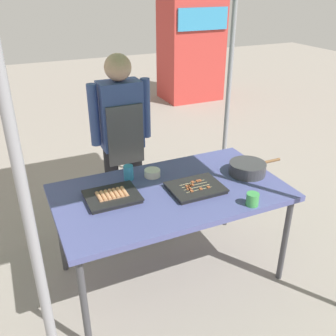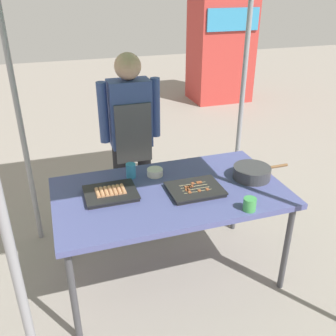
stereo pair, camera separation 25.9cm
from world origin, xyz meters
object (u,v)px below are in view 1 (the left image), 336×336
at_px(condiment_bowl, 152,173).
at_px(vendor_woman, 122,132).
at_px(stall_table, 171,197).
at_px(tray_grilled_sausages, 112,196).
at_px(cooking_wok, 248,168).
at_px(neighbor_stall_left, 191,49).
at_px(drink_cup_near_edge, 252,199).
at_px(drink_cup_by_wok, 129,173).
at_px(tray_meat_skewers, 196,188).

bearing_deg(condiment_bowl, vendor_woman, 95.83).
height_order(stall_table, tray_grilled_sausages, tray_grilled_sausages).
distance_m(cooking_wok, neighbor_stall_left, 4.62).
bearing_deg(drink_cup_near_edge, drink_cup_by_wok, 132.60).
bearing_deg(tray_meat_skewers, stall_table, 156.26).
relative_size(cooking_wok, neighbor_stall_left, 0.24).
relative_size(tray_grilled_sausages, drink_cup_by_wok, 3.24).
bearing_deg(tray_grilled_sausages, condiment_bowl, 27.14).
bearing_deg(tray_meat_skewers, condiment_bowl, 121.81).
relative_size(stall_table, tray_grilled_sausages, 4.55).
xyz_separation_m(stall_table, vendor_woman, (-0.09, 0.78, 0.22)).
height_order(cooking_wok, drink_cup_near_edge, cooking_wok).
distance_m(tray_meat_skewers, drink_cup_by_wok, 0.51).
relative_size(cooking_wok, condiment_bowl, 3.64).
distance_m(tray_meat_skewers, condiment_bowl, 0.37).
bearing_deg(tray_meat_skewers, neighbor_stall_left, 62.89).
bearing_deg(neighbor_stall_left, drink_cup_by_wok, -122.98).
bearing_deg(cooking_wok, neighbor_stall_left, 67.79).
bearing_deg(cooking_wok, vendor_woman, 132.45).
xyz_separation_m(cooking_wok, vendor_woman, (-0.72, 0.79, 0.12)).
bearing_deg(drink_cup_near_edge, tray_grilled_sausages, 150.80).
xyz_separation_m(drink_cup_near_edge, drink_cup_by_wok, (-0.61, 0.67, 0.01)).
height_order(tray_meat_skewers, condiment_bowl, condiment_bowl).
xyz_separation_m(tray_grilled_sausages, drink_cup_near_edge, (0.80, -0.45, 0.02)).
bearing_deg(vendor_woman, condiment_bowl, 95.83).
xyz_separation_m(tray_grilled_sausages, cooking_wok, (1.04, -0.07, 0.03)).
relative_size(drink_cup_by_wok, neighbor_stall_left, 0.06).
bearing_deg(stall_table, tray_grilled_sausages, 171.86).
relative_size(cooking_wok, drink_cup_near_edge, 5.10).
height_order(drink_cup_near_edge, vendor_woman, vendor_woman).
bearing_deg(drink_cup_by_wok, neighbor_stall_left, 57.02).
relative_size(cooking_wok, drink_cup_by_wok, 4.00).
xyz_separation_m(condiment_bowl, drink_cup_by_wok, (-0.18, 0.03, 0.03)).
xyz_separation_m(stall_table, tray_grilled_sausages, (-0.41, 0.06, 0.07)).
distance_m(stall_table, neighbor_stall_left, 4.89).
bearing_deg(tray_grilled_sausages, neighbor_stall_left, 56.54).
relative_size(drink_cup_by_wok, vendor_woman, 0.07).
bearing_deg(vendor_woman, tray_meat_skewers, 106.41).
bearing_deg(drink_cup_by_wok, tray_meat_skewers, -42.84).
height_order(stall_table, vendor_woman, vendor_woman).
height_order(condiment_bowl, drink_cup_near_edge, drink_cup_near_edge).
bearing_deg(stall_table, drink_cup_by_wok, 127.90).
height_order(stall_table, tray_meat_skewers, tray_meat_skewers).
relative_size(cooking_wok, vendor_woman, 0.28).
height_order(tray_grilled_sausages, cooking_wok, cooking_wok).
relative_size(condiment_bowl, neighbor_stall_left, 0.07).
xyz_separation_m(cooking_wok, drink_cup_near_edge, (-0.23, -0.38, -0.01)).
xyz_separation_m(vendor_woman, neighbor_stall_left, (2.47, 3.49, -0.01)).
bearing_deg(drink_cup_by_wok, tray_grilled_sausages, -131.44).
distance_m(tray_meat_skewers, neighbor_stall_left, 4.87).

